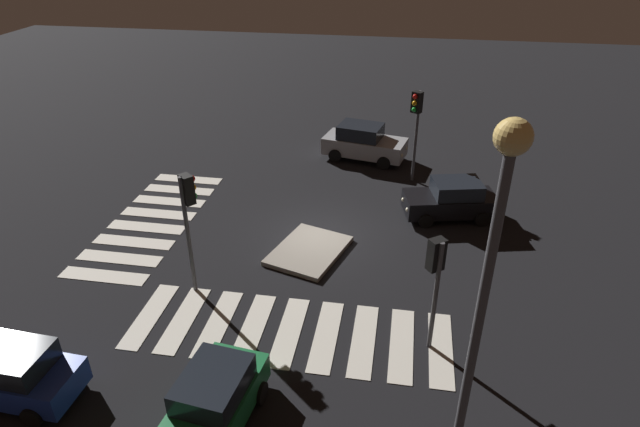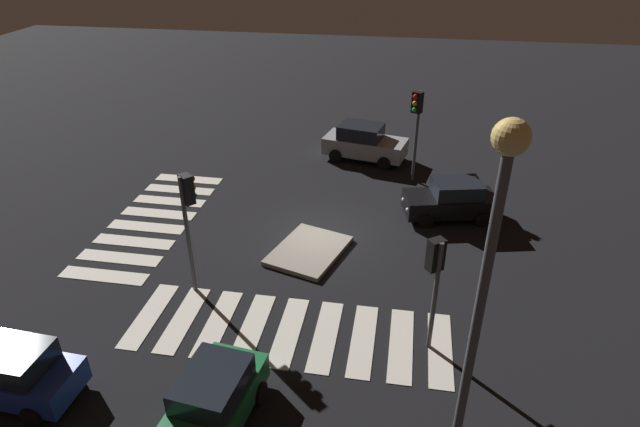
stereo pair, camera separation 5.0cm
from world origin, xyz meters
TOP-DOWN VIEW (x-y plane):
  - ground_plane at (0.00, 0.00)m, footprint 80.00×80.00m
  - traffic_island at (1.32, -0.21)m, footprint 3.66×3.15m
  - car_silver at (-7.95, 0.97)m, footprint 2.64×4.46m
  - car_black at (-2.38, 5.18)m, footprint 2.43×4.05m
  - car_blue at (9.40, -6.64)m, footprint 1.88×3.77m
  - car_green at (9.53, -1.09)m, footprint 3.94×2.14m
  - traffic_light_west at (-5.66, 3.48)m, footprint 0.53×0.54m
  - traffic_light_east at (4.12, -3.53)m, footprint 0.53×0.54m
  - traffic_light_north at (5.58, 4.16)m, footprint 0.53×0.54m
  - street_lamp at (10.68, 4.54)m, footprint 0.56×0.56m
  - crosswalk_near at (0.00, -7.15)m, footprint 8.75×3.20m
  - crosswalk_side at (5.77, 0.00)m, footprint 3.20×9.90m

SIDE VIEW (x-z plane):
  - ground_plane at x=0.00m, z-range 0.00..0.00m
  - crosswalk_near at x=0.00m, z-range 0.00..0.02m
  - crosswalk_side at x=5.77m, z-range 0.00..0.02m
  - traffic_island at x=1.32m, z-range 0.00..0.18m
  - car_blue at x=9.40m, z-range -0.01..1.60m
  - car_green at x=9.53m, z-range -0.01..1.64m
  - car_black at x=-2.38m, z-range -0.02..1.65m
  - car_silver at x=-7.95m, z-range -0.02..1.83m
  - traffic_light_north at x=5.58m, z-range 0.94..4.60m
  - traffic_light_east at x=4.12m, z-range 1.11..5.40m
  - traffic_light_west at x=-5.66m, z-range 1.13..5.53m
  - street_lamp at x=10.68m, z-range 1.49..10.34m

